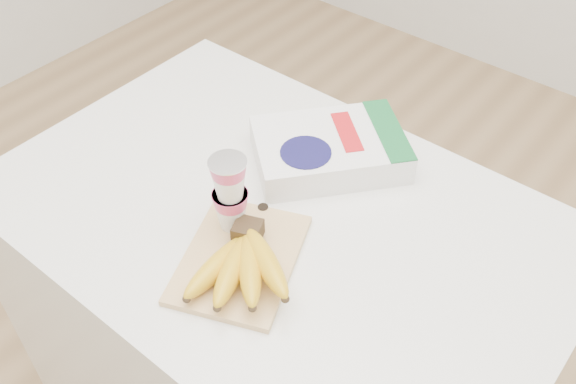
# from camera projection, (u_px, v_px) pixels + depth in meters

# --- Properties ---
(table) EXTENTS (1.09, 0.72, 0.81)m
(table) POSITION_uv_depth(u_px,v_px,m) (279.00, 336.00, 1.48)
(table) COLOR white
(table) RESTS_ON ground
(cutting_board) EXTENTS (0.27, 0.31, 0.01)m
(cutting_board) POSITION_uv_depth(u_px,v_px,m) (240.00, 259.00, 1.11)
(cutting_board) COLOR #DDC779
(cutting_board) RESTS_ON table
(bananas) EXTENTS (0.19, 0.20, 0.07)m
(bananas) POSITION_uv_depth(u_px,v_px,m) (242.00, 264.00, 1.06)
(bananas) COLOR #382816
(bananas) RESTS_ON cutting_board
(yogurt_stack) EXTENTS (0.07, 0.07, 0.15)m
(yogurt_stack) POSITION_uv_depth(u_px,v_px,m) (230.00, 192.00, 1.10)
(yogurt_stack) COLOR white
(yogurt_stack) RESTS_ON cutting_board
(cereal_box) EXTENTS (0.34, 0.35, 0.07)m
(cereal_box) POSITION_uv_depth(u_px,v_px,m) (330.00, 149.00, 1.28)
(cereal_box) COLOR white
(cereal_box) RESTS_ON table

